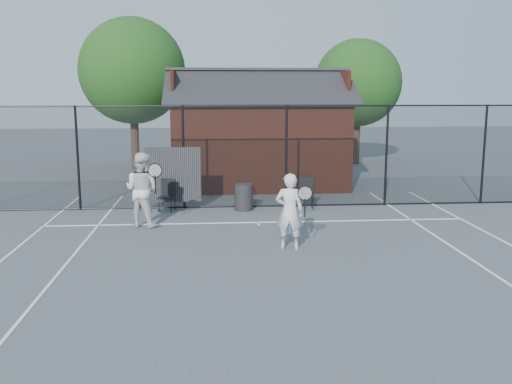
{
  "coord_description": "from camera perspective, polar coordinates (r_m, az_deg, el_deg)",
  "views": [
    {
      "loc": [
        -1.17,
        -11.51,
        3.46
      ],
      "look_at": [
        -0.17,
        1.43,
        1.1
      ],
      "focal_mm": 40.0,
      "sensor_mm": 36.0,
      "label": 1
    }
  ],
  "objects": [
    {
      "name": "clubhouse",
      "position": [
        20.66,
        0.23,
        5.15
      ],
      "size": [
        6.5,
        4.36,
        4.19
      ],
      "color": "maroon",
      "rests_on": "ground"
    },
    {
      "name": "court_lines",
      "position": [
        10.82,
        2.03,
        -8.32
      ],
      "size": [
        11.02,
        18.0,
        0.01
      ],
      "color": "white",
      "rests_on": "ground"
    },
    {
      "name": "player_front",
      "position": [
        12.38,
        3.38,
        -1.93
      ],
      "size": [
        0.79,
        0.61,
        1.67
      ],
      "color": "silver",
      "rests_on": "ground"
    },
    {
      "name": "player_back",
      "position": [
        14.68,
        -11.34,
        0.24
      ],
      "size": [
        1.13,
        1.03,
        1.89
      ],
      "color": "silver",
      "rests_on": "ground"
    },
    {
      "name": "ground",
      "position": [
        12.07,
        1.33,
        -6.35
      ],
      "size": [
        80.0,
        80.0,
        0.0
      ],
      "primitive_type": "plane",
      "color": "#43494D",
      "rests_on": "ground"
    },
    {
      "name": "tree_right",
      "position": [
        26.85,
        10.14,
        10.67
      ],
      "size": [
        3.97,
        3.97,
        5.7
      ],
      "color": "#2F2212",
      "rests_on": "ground"
    },
    {
      "name": "chair_left",
      "position": [
        16.44,
        -8.92,
        -0.38
      ],
      "size": [
        0.52,
        0.54,
        0.89
      ],
      "primitive_type": "cube",
      "rotation": [
        0.0,
        0.0,
        -0.24
      ],
      "color": "black",
      "rests_on": "ground"
    },
    {
      "name": "waste_bin",
      "position": [
        16.42,
        -1.24,
        -0.5
      ],
      "size": [
        0.58,
        0.58,
        0.76
      ],
      "primitive_type": "cylinder",
      "rotation": [
        0.0,
        0.0,
        -0.12
      ],
      "color": "black",
      "rests_on": "ground"
    },
    {
      "name": "chair_right",
      "position": [
        16.61,
        5.06,
        -0.19
      ],
      "size": [
        0.47,
        0.48,
        0.89
      ],
      "primitive_type": "cube",
      "rotation": [
        0.0,
        0.0,
        -0.09
      ],
      "color": "black",
      "rests_on": "ground"
    },
    {
      "name": "tree_left",
      "position": [
        25.24,
        -12.26,
        11.73
      ],
      "size": [
        4.48,
        4.48,
        6.44
      ],
      "color": "#2F2212",
      "rests_on": "ground"
    },
    {
      "name": "fence",
      "position": [
        16.65,
        -1.42,
        3.36
      ],
      "size": [
        22.04,
        3.0,
        3.0
      ],
      "color": "black",
      "rests_on": "ground"
    }
  ]
}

